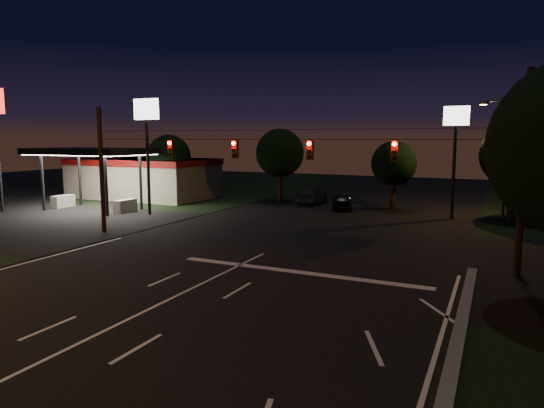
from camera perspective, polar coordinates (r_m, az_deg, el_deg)
The scene contains 16 objects.
ground at distance 15.12m, azimuth -26.20°, elevation -16.66°, with size 140.00×140.00×0.00m, color black.
cross_street_left at distance 39.93m, azimuth -26.39°, elevation -1.80°, with size 20.00×16.00×0.02m, color black.
stop_bar at distance 22.31m, azimuth 3.09°, elevation -7.99°, with size 12.00×0.50×0.01m, color silver.
utility_pole_right at distance 24.22m, azimuth 26.81°, elevation -7.58°, with size 0.30×0.30×9.00m, color black.
utility_pole_left at distance 33.39m, azimuth -19.11°, elevation -3.15°, with size 0.28×0.28×8.00m, color black.
signal_span at distance 25.86m, azimuth -0.13°, elevation 6.52°, with size 24.00×0.40×1.56m.
gas_station at distance 51.00m, azimuth -15.18°, elevation 3.32°, with size 14.20×16.10×5.25m.
pole_sign_left_near at distance 39.40m, azimuth -14.52°, elevation 8.83°, with size 2.20×0.30×9.10m.
pole_sign_right at distance 38.55m, azimuth 20.77°, elevation 7.51°, with size 1.80×0.30×8.40m.
street_light_right_far at distance 40.44m, azimuth 25.53°, elevation 5.83°, with size 2.20×0.35×9.00m.
tree_far_a at distance 48.26m, azimuth -11.93°, elevation 5.42°, with size 4.20×4.20×6.42m.
tree_far_b at distance 46.62m, azimuth 1.02°, elevation 5.95°, with size 4.60×4.60×6.98m.
tree_far_c at distance 42.35m, azimuth 14.20°, elevation 4.58°, with size 3.80×3.80×5.86m.
tree_far_d at distance 39.60m, azimuth 26.63°, elevation 5.14°, with size 4.80×4.80×7.30m.
car_oncoming_a at distance 42.02m, azimuth 8.25°, elevation 0.32°, with size 1.65×4.09×1.39m, color black.
car_oncoming_b at distance 45.13m, azimuth 4.72°, elevation 0.98°, with size 1.64×4.69×1.54m, color black.
Camera 1 is at (11.00, -8.43, 6.04)m, focal length 32.00 mm.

